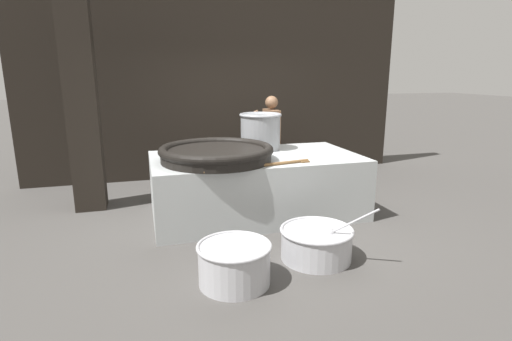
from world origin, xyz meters
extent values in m
plane|color=#474442|center=(0.00, 0.00, 0.00)|extent=(60.00, 60.00, 0.00)
cube|color=black|center=(0.00, 2.48, 1.73)|extent=(7.33, 0.24, 3.46)
cube|color=black|center=(-2.32, 0.94, 1.73)|extent=(0.43, 0.43, 3.46)
cube|color=#B2B7B7|center=(0.00, 0.00, 0.43)|extent=(2.91, 1.59, 0.85)
cylinder|color=black|center=(-0.60, -0.17, 0.93)|extent=(1.46, 1.46, 0.15)
torus|color=black|center=(-0.60, -0.17, 1.00)|extent=(1.52, 1.52, 0.12)
cylinder|color=gray|center=(0.20, 0.46, 1.12)|extent=(0.60, 0.60, 0.52)
torus|color=gray|center=(0.20, 0.46, 1.38)|extent=(0.64, 0.64, 0.04)
cylinder|color=brown|center=(-0.16, -0.69, 0.87)|extent=(1.43, 0.31, 0.04)
cube|color=brown|center=(0.49, -0.57, 0.86)|extent=(0.14, 0.12, 0.02)
cylinder|color=brown|center=(0.68, 1.25, 0.40)|extent=(0.12, 0.12, 0.79)
cylinder|color=brown|center=(0.66, 1.43, 0.40)|extent=(0.12, 0.12, 0.79)
cube|color=olive|center=(0.67, 1.34, 0.55)|extent=(0.20, 0.25, 0.52)
cube|color=brown|center=(0.67, 1.34, 1.08)|extent=(0.18, 0.49, 0.58)
cylinder|color=brown|center=(0.59, 1.09, 1.08)|extent=(0.32, 0.12, 0.54)
cylinder|color=brown|center=(0.56, 1.57, 1.08)|extent=(0.32, 0.12, 0.54)
sphere|color=brown|center=(0.67, 1.34, 1.50)|extent=(0.22, 0.22, 0.22)
cylinder|color=#B7B7BC|center=(0.23, -1.59, 0.17)|extent=(0.77, 0.77, 0.33)
torus|color=#B7B7BC|center=(0.23, -1.59, 0.33)|extent=(0.81, 0.81, 0.04)
cylinder|color=tan|center=(0.23, -1.59, 0.24)|extent=(0.68, 0.68, 0.08)
sphere|color=#B7B7BC|center=(0.33, -1.68, 0.32)|extent=(0.14, 0.14, 0.14)
cylinder|color=#B7B7BC|center=(0.51, -1.85, 0.49)|extent=(0.40, 0.37, 0.37)
cylinder|color=#B7B7BC|center=(-0.76, -1.86, 0.19)|extent=(0.69, 0.69, 0.39)
torus|color=#B7B7BC|center=(-0.76, -1.86, 0.39)|extent=(0.73, 0.73, 0.03)
cylinder|color=orange|center=(-0.76, -1.86, 0.28)|extent=(0.61, 0.61, 0.10)
cylinder|color=orange|center=(-0.77, -1.85, 0.35)|extent=(0.04, 0.05, 0.04)
cylinder|color=orange|center=(-0.66, -2.02, 0.34)|extent=(0.04, 0.04, 0.03)
cylinder|color=orange|center=(-0.98, -1.86, 0.34)|extent=(0.05, 0.04, 0.03)
cylinder|color=orange|center=(-0.75, -1.87, 0.34)|extent=(0.04, 0.04, 0.03)
cylinder|color=orange|center=(-0.76, -1.86, 0.34)|extent=(0.04, 0.06, 0.03)
cylinder|color=orange|center=(-0.70, -1.87, 0.34)|extent=(0.05, 0.04, 0.03)
cylinder|color=orange|center=(-0.76, -1.84, 0.35)|extent=(0.06, 0.05, 0.04)
cylinder|color=orange|center=(-0.88, -1.89, 0.35)|extent=(0.05, 0.05, 0.04)
cylinder|color=orange|center=(-0.95, -1.85, 0.35)|extent=(0.06, 0.04, 0.04)
cylinder|color=orange|center=(-0.81, -1.68, 0.34)|extent=(0.04, 0.04, 0.02)
cylinder|color=orange|center=(-0.81, -1.85, 0.35)|extent=(0.05, 0.05, 0.04)
camera|label=1|loc=(-1.53, -5.30, 1.99)|focal=28.00mm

